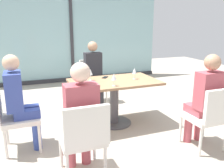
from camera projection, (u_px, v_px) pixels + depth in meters
The scene contains 17 objects.
ground_plane at pixel (114, 123), 4.00m from camera, with size 12.00×12.00×0.00m, color #A89E8E.
window_wall_backdrop at pixel (72, 38), 6.58m from camera, with size 5.09×0.10×2.70m.
dining_table_main at pixel (114, 91), 3.86m from camera, with size 1.38×0.85×0.73m.
chair_front_left at pixel (84, 136), 2.48m from camera, with size 0.46×0.50×0.87m.
chair_side_end at pixel (12, 114), 3.05m from camera, with size 0.50×0.46×0.87m.
chair_front_right at pixel (210, 114), 3.05m from camera, with size 0.46×0.50×0.87m.
chair_near_window at pixel (93, 78), 4.98m from camera, with size 0.46×0.51×0.87m.
person_front_left at pixel (80, 114), 2.52m from camera, with size 0.34×0.39×1.26m.
person_side_end at pixel (20, 98), 3.04m from camera, with size 0.39×0.34×1.26m.
person_front_right at pixel (205, 97), 3.10m from camera, with size 0.34×0.39×1.26m.
person_near_window at pixel (94, 70), 4.83m from camera, with size 0.34×0.39×1.26m.
wine_glass_0 at pixel (90, 72), 3.79m from camera, with size 0.07×0.07×0.18m.
wine_glass_1 at pixel (114, 77), 3.47m from camera, with size 0.07×0.07×0.18m.
wine_glass_2 at pixel (79, 78), 3.39m from camera, with size 0.07×0.07×0.18m.
wine_glass_3 at pixel (134, 71), 3.89m from camera, with size 0.07×0.07×0.18m.
coffee_cup at pixel (85, 83), 3.49m from camera, with size 0.08×0.08×0.09m, color white.
cell_phone_on_table at pixel (105, 77), 4.02m from camera, with size 0.07×0.14×0.01m, color black.
Camera 1 is at (-1.36, -3.44, 1.65)m, focal length 38.43 mm.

